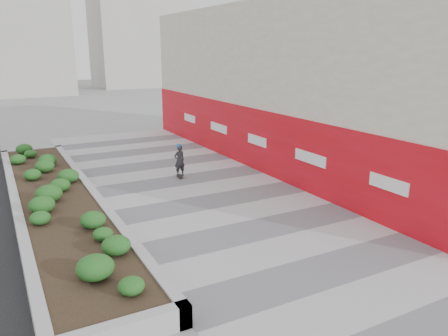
% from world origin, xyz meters
% --- Properties ---
extents(ground, '(160.00, 160.00, 0.00)m').
position_xyz_m(ground, '(0.00, 0.00, 0.00)').
color(ground, gray).
rests_on(ground, ground).
extents(walkway, '(8.00, 36.00, 0.01)m').
position_xyz_m(walkway, '(0.00, 3.00, 0.01)').
color(walkway, '#A8A8AD').
rests_on(walkway, ground).
extents(building, '(6.04, 24.08, 8.00)m').
position_xyz_m(building, '(6.98, 8.98, 3.98)').
color(building, beige).
rests_on(building, ground).
extents(planter, '(3.00, 18.00, 0.90)m').
position_xyz_m(planter, '(-5.50, 7.00, 0.42)').
color(planter, '#9E9EA0').
rests_on(planter, ground).
extents(distant_bldg_north_r, '(14.00, 10.00, 24.00)m').
position_xyz_m(distant_bldg_north_r, '(15.00, 60.00, 12.00)').
color(distant_bldg_north_r, '#ADAAA3').
rests_on(distant_bldg_north_r, ground).
extents(manhole_cover, '(0.44, 0.44, 0.01)m').
position_xyz_m(manhole_cover, '(0.50, 3.00, 0.00)').
color(manhole_cover, '#595654').
rests_on(manhole_cover, ground).
extents(skateboarder, '(0.57, 0.75, 1.61)m').
position_xyz_m(skateboarder, '(0.14, 8.64, 0.81)').
color(skateboarder, beige).
rests_on(skateboarder, ground).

